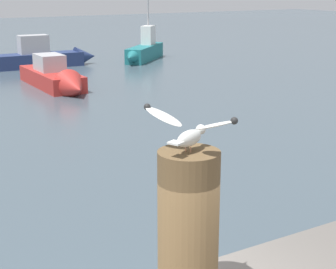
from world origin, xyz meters
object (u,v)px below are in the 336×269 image
(mooring_post, at_px, (188,224))
(boat_teal, at_px, (144,51))
(boat_red, at_px, (57,79))
(boat_navy, at_px, (48,57))
(seagull, at_px, (190,131))

(mooring_post, distance_m, boat_teal, 24.17)
(boat_red, distance_m, boat_navy, 5.79)
(mooring_post, distance_m, seagull, 0.62)
(boat_red, bearing_deg, boat_teal, 38.39)
(mooring_post, relative_size, boat_teal, 0.24)
(seagull, xyz_separation_m, boat_navy, (6.63, 21.79, -2.37))
(boat_red, relative_size, boat_navy, 1.06)
(mooring_post, height_order, boat_navy, mooring_post)
(mooring_post, bearing_deg, seagull, 23.13)
(seagull, bearing_deg, boat_teal, 61.90)
(seagull, bearing_deg, boat_navy, 73.08)
(mooring_post, xyz_separation_m, seagull, (0.00, 0.00, 0.62))
(boat_navy, bearing_deg, boat_red, -106.31)
(boat_navy, bearing_deg, mooring_post, -106.93)
(mooring_post, xyz_separation_m, boat_teal, (11.36, 21.27, -1.71))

